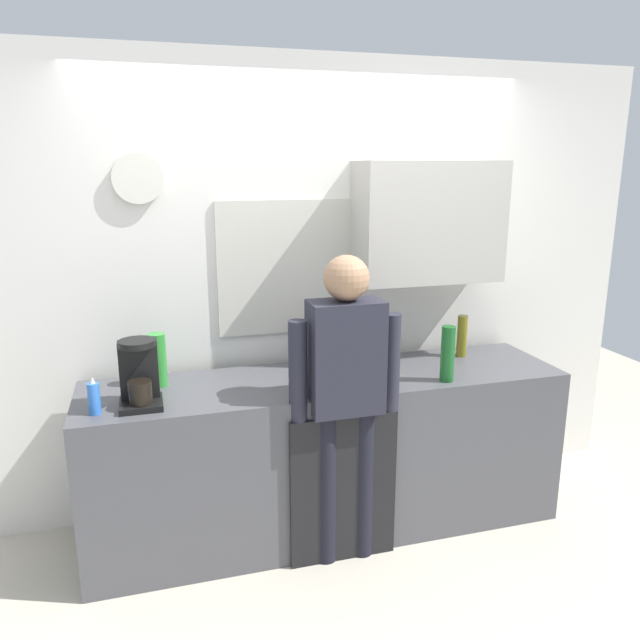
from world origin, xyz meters
The scene contains 13 objects.
ground_plane centered at (0.00, 0.00, 0.00)m, with size 8.00×8.00×0.00m, color beige.
kitchen_counter centered at (0.00, 0.30, 0.45)m, with size 2.60×0.64×0.89m, color #4C4C51.
dishwasher_panel centered at (-0.01, -0.03, 0.40)m, with size 0.56×0.02×0.80m, color black.
back_wall_assembly centered at (0.09, 0.70, 1.36)m, with size 4.20×0.42×2.60m.
coffee_maker centered at (-0.97, 0.18, 1.04)m, with size 0.20×0.20×0.33m.
bottle_green_wine centered at (0.60, 0.08, 1.04)m, with size 0.07×0.07×0.30m, color #195923.
bottle_clear_soda centered at (-0.88, 0.43, 1.03)m, with size 0.09×0.09×0.28m, color #2D8C33.
bottle_olive_oil centered at (0.88, 0.45, 1.02)m, with size 0.06×0.06×0.25m, color olive.
bottle_amber_beer centered at (-0.02, 0.52, 1.01)m, with size 0.06×0.06×0.23m, color brown.
cup_yellow_cup centered at (0.36, 0.27, 0.93)m, with size 0.07×0.07×0.09m, color yellow.
mixing_bowl centered at (0.03, 0.25, 0.93)m, with size 0.22×0.22×0.08m, color #4C72A5.
dish_soap centered at (-1.18, 0.12, 0.97)m, with size 0.06×0.06×0.18m.
person_at_sink centered at (0.00, 0.00, 0.95)m, with size 0.57×0.22×1.60m.
Camera 1 is at (-0.91, -2.70, 2.01)m, focal length 34.41 mm.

